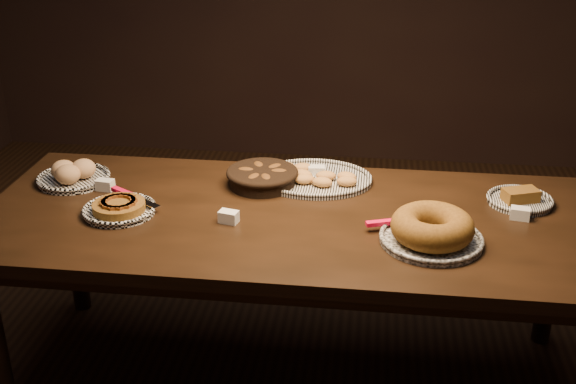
# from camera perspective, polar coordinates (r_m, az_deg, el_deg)

# --- Properties ---
(ground) EXTENTS (5.00, 5.00, 0.00)m
(ground) POSITION_cam_1_polar(r_m,az_deg,el_deg) (3.15, 0.45, -14.13)
(ground) COLOR black
(ground) RESTS_ON ground
(buffet_table) EXTENTS (2.40, 1.00, 0.75)m
(buffet_table) POSITION_cam_1_polar(r_m,az_deg,el_deg) (2.77, 0.50, -3.16)
(buffet_table) COLOR black
(buffet_table) RESTS_ON ground
(apple_tart_plate) EXTENTS (0.30, 0.31, 0.05)m
(apple_tart_plate) POSITION_cam_1_polar(r_m,az_deg,el_deg) (2.82, -13.18, -1.24)
(apple_tart_plate) COLOR white
(apple_tart_plate) RESTS_ON buffet_table
(madeleine_platter) EXTENTS (0.48, 0.39, 0.05)m
(madeleine_platter) POSITION_cam_1_polar(r_m,az_deg,el_deg) (3.02, 1.99, 1.16)
(madeleine_platter) COLOR black
(madeleine_platter) RESTS_ON buffet_table
(bundt_cake_plate) EXTENTS (0.42, 0.37, 0.11)m
(bundt_cake_plate) POSITION_cam_1_polar(r_m,az_deg,el_deg) (2.57, 11.29, -2.97)
(bundt_cake_plate) COLOR black
(bundt_cake_plate) RESTS_ON buffet_table
(croissant_basket) EXTENTS (0.36, 0.36, 0.07)m
(croissant_basket) POSITION_cam_1_polar(r_m,az_deg,el_deg) (2.97, -2.04, 1.29)
(croissant_basket) COLOR black
(croissant_basket) RESTS_ON buffet_table
(bread_roll_plate) EXTENTS (0.30, 0.30, 0.09)m
(bread_roll_plate) POSITION_cam_1_polar(r_m,az_deg,el_deg) (3.14, -16.65, 1.34)
(bread_roll_plate) COLOR white
(bread_roll_plate) RESTS_ON buffet_table
(loaf_plate) EXTENTS (0.26, 0.26, 0.06)m
(loaf_plate) POSITION_cam_1_polar(r_m,az_deg,el_deg) (2.96, 17.85, -0.53)
(loaf_plate) COLOR black
(loaf_plate) RESTS_ON buffet_table
(tent_cards) EXTENTS (1.71, 0.53, 0.04)m
(tent_cards) POSITION_cam_1_polar(r_m,az_deg,el_deg) (2.80, 2.07, -0.69)
(tent_cards) COLOR white
(tent_cards) RESTS_ON buffet_table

